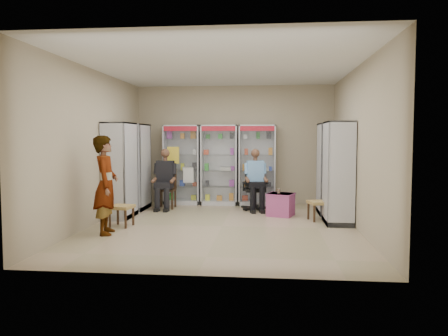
# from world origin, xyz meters

# --- Properties ---
(floor) EXTENTS (6.00, 6.00, 0.00)m
(floor) POSITION_xyz_m (0.00, 0.00, 0.00)
(floor) COLOR tan
(floor) RESTS_ON ground
(room_shell) EXTENTS (5.02, 6.02, 3.01)m
(room_shell) POSITION_xyz_m (0.00, 0.00, 1.97)
(room_shell) COLOR tan
(room_shell) RESTS_ON ground
(cabinet_back_left) EXTENTS (0.90, 0.50, 2.00)m
(cabinet_back_left) POSITION_xyz_m (-1.30, 2.73, 1.00)
(cabinet_back_left) COLOR #A4A7AC
(cabinet_back_left) RESTS_ON floor
(cabinet_back_mid) EXTENTS (0.90, 0.50, 2.00)m
(cabinet_back_mid) POSITION_xyz_m (-0.35, 2.73, 1.00)
(cabinet_back_mid) COLOR #B2B3B9
(cabinet_back_mid) RESTS_ON floor
(cabinet_back_right) EXTENTS (0.90, 0.50, 2.00)m
(cabinet_back_right) POSITION_xyz_m (0.60, 2.73, 1.00)
(cabinet_back_right) COLOR #B6B8BE
(cabinet_back_right) RESTS_ON floor
(cabinet_right_far) EXTENTS (0.90, 0.50, 2.00)m
(cabinet_right_far) POSITION_xyz_m (2.23, 1.60, 1.00)
(cabinet_right_far) COLOR #B9BDC1
(cabinet_right_far) RESTS_ON floor
(cabinet_right_near) EXTENTS (0.90, 0.50, 2.00)m
(cabinet_right_near) POSITION_xyz_m (2.23, 0.50, 1.00)
(cabinet_right_near) COLOR #B2B4BA
(cabinet_right_near) RESTS_ON floor
(cabinet_left_far) EXTENTS (0.90, 0.50, 2.00)m
(cabinet_left_far) POSITION_xyz_m (-2.23, 1.80, 1.00)
(cabinet_left_far) COLOR #AAACB1
(cabinet_left_far) RESTS_ON floor
(cabinet_left_near) EXTENTS (0.90, 0.50, 2.00)m
(cabinet_left_near) POSITION_xyz_m (-2.23, 0.70, 1.00)
(cabinet_left_near) COLOR silver
(cabinet_left_near) RESTS_ON floor
(wooden_chair) EXTENTS (0.42, 0.42, 0.94)m
(wooden_chair) POSITION_xyz_m (-1.55, 2.00, 0.47)
(wooden_chair) COLOR black
(wooden_chair) RESTS_ON floor
(seated_customer) EXTENTS (0.44, 0.60, 1.34)m
(seated_customer) POSITION_xyz_m (-1.55, 1.95, 0.67)
(seated_customer) COLOR black
(seated_customer) RESTS_ON floor
(office_chair) EXTENTS (0.66, 0.66, 1.05)m
(office_chair) POSITION_xyz_m (0.57, 1.99, 0.52)
(office_chair) COLOR black
(office_chair) RESTS_ON floor
(seated_shopkeeper) EXTENTS (0.54, 0.68, 1.34)m
(seated_shopkeeper) POSITION_xyz_m (0.57, 1.94, 0.67)
(seated_shopkeeper) COLOR #6688CB
(seated_shopkeeper) RESTS_ON floor
(pink_trunk) EXTENTS (0.64, 0.63, 0.49)m
(pink_trunk) POSITION_xyz_m (1.14, 1.24, 0.24)
(pink_trunk) COLOR #AD4590
(pink_trunk) RESTS_ON floor
(tea_glass) EXTENTS (0.07, 0.07, 0.10)m
(tea_glass) POSITION_xyz_m (1.10, 1.23, 0.54)
(tea_glass) COLOR #562A07
(tea_glass) RESTS_ON pink_trunk
(woven_stool_a) EXTENTS (0.50, 0.50, 0.40)m
(woven_stool_a) POSITION_xyz_m (1.90, 0.77, 0.20)
(woven_stool_a) COLOR #A58745
(woven_stool_a) RESTS_ON floor
(woven_stool_b) EXTENTS (0.46, 0.46, 0.40)m
(woven_stool_b) POSITION_xyz_m (-1.90, -0.20, 0.20)
(woven_stool_b) COLOR #AF934A
(woven_stool_b) RESTS_ON floor
(standing_man) EXTENTS (0.54, 0.70, 1.72)m
(standing_man) POSITION_xyz_m (-1.95, -0.85, 0.86)
(standing_man) COLOR gray
(standing_man) RESTS_ON floor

